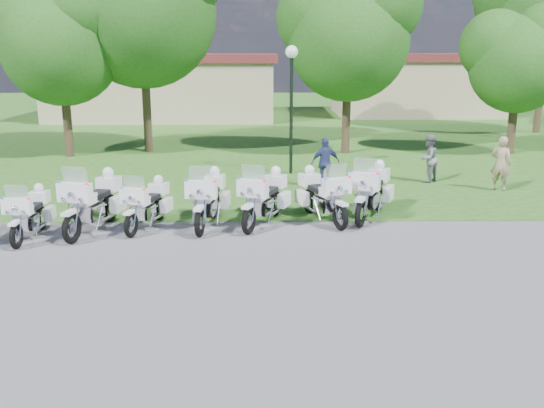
{
  "coord_description": "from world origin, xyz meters",
  "views": [
    {
      "loc": [
        0.43,
        -12.35,
        4.44
      ],
      "look_at": [
        0.62,
        1.2,
        0.95
      ],
      "focal_mm": 40.0,
      "sensor_mm": 36.0,
      "label": 1
    }
  ],
  "objects_px": {
    "lamp_post": "(291,79)",
    "bystander_c": "(325,163)",
    "motorcycle_4": "(209,198)",
    "motorcycle_2": "(94,201)",
    "motorcycle_5": "(265,197)",
    "motorcycle_6": "(322,195)",
    "bystander_b": "(428,159)",
    "motorcycle_7": "(372,190)",
    "bystander_a": "(501,164)",
    "motorcycle_3": "(148,203)",
    "motorcycle_1": "(30,213)"
  },
  "relations": [
    {
      "from": "motorcycle_4",
      "to": "bystander_b",
      "type": "relative_size",
      "value": 1.55
    },
    {
      "from": "motorcycle_6",
      "to": "bystander_b",
      "type": "distance_m",
      "value": 6.16
    },
    {
      "from": "motorcycle_1",
      "to": "bystander_b",
      "type": "height_order",
      "value": "bystander_b"
    },
    {
      "from": "bystander_b",
      "to": "bystander_a",
      "type": "bearing_deg",
      "value": 106.09
    },
    {
      "from": "motorcycle_7",
      "to": "lamp_post",
      "type": "distance_m",
      "value": 6.77
    },
    {
      "from": "motorcycle_1",
      "to": "bystander_b",
      "type": "xyz_separation_m",
      "value": [
        11.2,
        6.05,
        0.21
      ]
    },
    {
      "from": "motorcycle_2",
      "to": "motorcycle_3",
      "type": "relative_size",
      "value": 1.21
    },
    {
      "from": "motorcycle_1",
      "to": "motorcycle_5",
      "type": "bearing_deg",
      "value": -168.17
    },
    {
      "from": "motorcycle_4",
      "to": "lamp_post",
      "type": "relative_size",
      "value": 0.56
    },
    {
      "from": "motorcycle_4",
      "to": "bystander_c",
      "type": "distance_m",
      "value": 5.45
    },
    {
      "from": "motorcycle_7",
      "to": "bystander_a",
      "type": "distance_m",
      "value": 5.6
    },
    {
      "from": "lamp_post",
      "to": "bystander_c",
      "type": "bearing_deg",
      "value": -66.79
    },
    {
      "from": "motorcycle_2",
      "to": "lamp_post",
      "type": "height_order",
      "value": "lamp_post"
    },
    {
      "from": "motorcycle_2",
      "to": "bystander_b",
      "type": "xyz_separation_m",
      "value": [
        9.81,
        5.49,
        0.07
      ]
    },
    {
      "from": "motorcycle_6",
      "to": "bystander_b",
      "type": "bearing_deg",
      "value": -152.83
    },
    {
      "from": "motorcycle_6",
      "to": "motorcycle_3",
      "type": "bearing_deg",
      "value": -14.46
    },
    {
      "from": "motorcycle_1",
      "to": "bystander_a",
      "type": "relative_size",
      "value": 1.23
    },
    {
      "from": "motorcycle_5",
      "to": "motorcycle_2",
      "type": "bearing_deg",
      "value": 29.74
    },
    {
      "from": "bystander_c",
      "to": "motorcycle_4",
      "type": "bearing_deg",
      "value": 39.39
    },
    {
      "from": "motorcycle_1",
      "to": "bystander_a",
      "type": "height_order",
      "value": "bystander_a"
    },
    {
      "from": "motorcycle_5",
      "to": "motorcycle_7",
      "type": "height_order",
      "value": "motorcycle_7"
    },
    {
      "from": "motorcycle_3",
      "to": "lamp_post",
      "type": "xyz_separation_m",
      "value": [
        3.95,
        6.8,
        2.78
      ]
    },
    {
      "from": "motorcycle_1",
      "to": "motorcycle_4",
      "type": "relative_size",
      "value": 0.85
    },
    {
      "from": "motorcycle_3",
      "to": "bystander_c",
      "type": "distance_m",
      "value": 6.66
    },
    {
      "from": "motorcycle_3",
      "to": "bystander_c",
      "type": "xyz_separation_m",
      "value": [
        4.96,
        4.43,
        0.2
      ]
    },
    {
      "from": "motorcycle_6",
      "to": "motorcycle_7",
      "type": "xyz_separation_m",
      "value": [
        1.37,
        0.29,
        0.04
      ]
    },
    {
      "from": "bystander_a",
      "to": "bystander_b",
      "type": "height_order",
      "value": "bystander_a"
    },
    {
      "from": "motorcycle_5",
      "to": "bystander_c",
      "type": "xyz_separation_m",
      "value": [
        1.98,
        4.13,
        0.12
      ]
    },
    {
      "from": "motorcycle_2",
      "to": "motorcycle_5",
      "type": "bearing_deg",
      "value": -159.22
    },
    {
      "from": "motorcycle_6",
      "to": "lamp_post",
      "type": "distance_m",
      "value": 6.81
    },
    {
      "from": "motorcycle_2",
      "to": "motorcycle_7",
      "type": "distance_m",
      "value": 7.23
    },
    {
      "from": "lamp_post",
      "to": "bystander_c",
      "type": "distance_m",
      "value": 3.65
    },
    {
      "from": "motorcycle_4",
      "to": "motorcycle_2",
      "type": "bearing_deg",
      "value": 16.46
    },
    {
      "from": "motorcycle_2",
      "to": "motorcycle_6",
      "type": "xyz_separation_m",
      "value": [
        5.77,
        0.85,
        -0.05
      ]
    },
    {
      "from": "motorcycle_1",
      "to": "motorcycle_5",
      "type": "xyz_separation_m",
      "value": [
        5.65,
        1.12,
        0.1
      ]
    },
    {
      "from": "lamp_post",
      "to": "bystander_a",
      "type": "bearing_deg",
      "value": -23.34
    },
    {
      "from": "motorcycle_7",
      "to": "bystander_c",
      "type": "xyz_separation_m",
      "value": [
        -0.9,
        3.55,
        0.09
      ]
    },
    {
      "from": "motorcycle_2",
      "to": "motorcycle_5",
      "type": "distance_m",
      "value": 4.3
    },
    {
      "from": "motorcycle_7",
      "to": "bystander_b",
      "type": "xyz_separation_m",
      "value": [
        2.68,
        4.35,
        0.08
      ]
    },
    {
      "from": "motorcycle_5",
      "to": "bystander_a",
      "type": "distance_m",
      "value": 8.39
    },
    {
      "from": "motorcycle_5",
      "to": "bystander_c",
      "type": "distance_m",
      "value": 4.58
    },
    {
      "from": "motorcycle_2",
      "to": "bystander_a",
      "type": "height_order",
      "value": "motorcycle_2"
    },
    {
      "from": "motorcycle_5",
      "to": "bystander_c",
      "type": "bearing_deg",
      "value": -93.41
    },
    {
      "from": "bystander_a",
      "to": "motorcycle_5",
      "type": "bearing_deg",
      "value": 61.12
    },
    {
      "from": "lamp_post",
      "to": "bystander_a",
      "type": "relative_size",
      "value": 2.6
    },
    {
      "from": "bystander_c",
      "to": "motorcycle_1",
      "type": "bearing_deg",
      "value": 22.8
    },
    {
      "from": "motorcycle_7",
      "to": "bystander_b",
      "type": "distance_m",
      "value": 5.11
    },
    {
      "from": "motorcycle_1",
      "to": "motorcycle_3",
      "type": "height_order",
      "value": "motorcycle_3"
    },
    {
      "from": "motorcycle_2",
      "to": "motorcycle_3",
      "type": "xyz_separation_m",
      "value": [
        1.28,
        0.27,
        -0.12
      ]
    },
    {
      "from": "motorcycle_5",
      "to": "motorcycle_6",
      "type": "relative_size",
      "value": 1.02
    }
  ]
}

